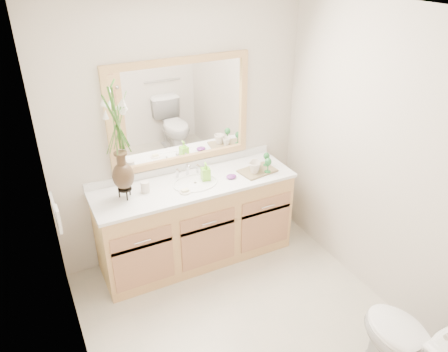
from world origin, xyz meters
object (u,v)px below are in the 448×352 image
flower_vase (118,133)px  tray (257,171)px  soap_bottle (206,172)px  toilet (409,347)px  tumbler (145,187)px

flower_vase → tray: flower_vase is taller
flower_vase → soap_bottle: flower_vase is taller
toilet → flower_vase: flower_vase is taller
tumbler → soap_bottle: 0.56m
flower_vase → soap_bottle: 0.90m
flower_vase → soap_bottle: (0.74, -0.02, -0.51)m
flower_vase → tray: (1.23, -0.09, -0.58)m
toilet → tumbler: tumbler is taller
toilet → soap_bottle: 2.10m
tumbler → tray: tumbler is taller
toilet → flower_vase: 2.58m
tray → toilet: bearing=-96.1°
tumbler → tray: 1.06m
toilet → flower_vase: size_ratio=0.87×
flower_vase → tumbler: 0.57m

